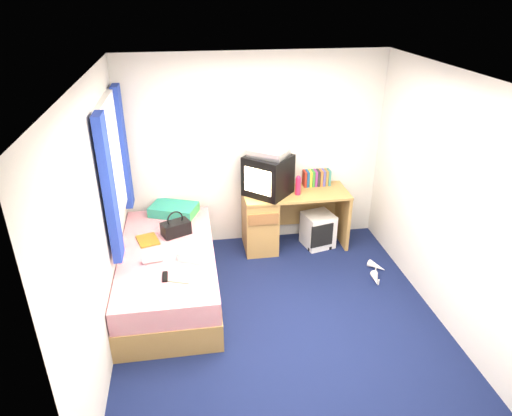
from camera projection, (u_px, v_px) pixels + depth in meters
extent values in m
plane|color=#0C1438|center=(280.00, 319.00, 4.63)|extent=(3.40, 3.40, 0.00)
plane|color=white|center=(287.00, 78.00, 3.57)|extent=(3.40, 3.40, 0.00)
plane|color=silver|center=(254.00, 152.00, 5.61)|extent=(3.20, 0.00, 3.20)
plane|color=silver|center=(344.00, 348.00, 2.59)|extent=(3.20, 0.00, 3.20)
plane|color=silver|center=(99.00, 227.00, 3.88)|extent=(0.00, 3.40, 3.40)
plane|color=silver|center=(448.00, 202.00, 4.32)|extent=(0.00, 3.40, 3.40)
cube|color=#AF8749|center=(170.00, 281.00, 4.97)|extent=(1.00, 2.00, 0.30)
cube|color=#936035|center=(219.00, 298.00, 4.68)|extent=(0.02, 0.70, 0.18)
cube|color=white|center=(168.00, 260.00, 4.85)|extent=(0.98, 1.98, 0.24)
cube|color=#18709F|center=(174.00, 210.00, 5.53)|extent=(0.63, 0.52, 0.12)
cube|color=#AF8749|center=(296.00, 193.00, 5.63)|extent=(1.30, 0.55, 0.03)
cube|color=#AF8749|center=(260.00, 223.00, 5.73)|extent=(0.40, 0.52, 0.72)
cube|color=#AF8749|center=(342.00, 217.00, 5.88)|extent=(0.04, 0.52, 0.72)
cube|color=#AF8749|center=(309.00, 204.00, 6.01)|extent=(0.78, 0.03, 0.55)
cube|color=white|center=(318.00, 230.00, 5.86)|extent=(0.43, 0.43, 0.44)
cube|color=black|center=(268.00, 175.00, 5.49)|extent=(0.66, 0.66, 0.49)
cube|color=#D5B986|center=(258.00, 181.00, 5.32)|extent=(0.28, 0.26, 0.30)
cube|color=silver|center=(268.00, 153.00, 5.36)|extent=(0.53, 0.51, 0.08)
cube|color=maroon|center=(304.00, 179.00, 5.76)|extent=(0.03, 0.13, 0.20)
cube|color=navy|center=(307.00, 178.00, 5.77)|extent=(0.03, 0.13, 0.20)
cube|color=gold|center=(310.00, 178.00, 5.77)|extent=(0.03, 0.13, 0.20)
cube|color=#337F33|center=(313.00, 178.00, 5.77)|extent=(0.03, 0.13, 0.20)
cube|color=#7F337F|center=(315.00, 178.00, 5.78)|extent=(0.03, 0.13, 0.20)
cube|color=#262626|center=(318.00, 178.00, 5.78)|extent=(0.03, 0.13, 0.20)
cube|color=#B26633|center=(321.00, 178.00, 5.79)|extent=(0.03, 0.13, 0.20)
cube|color=#4C4C99|center=(323.00, 177.00, 5.79)|extent=(0.03, 0.13, 0.20)
cube|color=olive|center=(326.00, 177.00, 5.80)|extent=(0.03, 0.13, 0.20)
cube|color=#337272|center=(329.00, 177.00, 5.80)|extent=(0.03, 0.13, 0.20)
cube|color=#321810|center=(325.00, 179.00, 5.82)|extent=(0.06, 0.12, 0.14)
cylinder|color=#DD1F44|center=(298.00, 186.00, 5.52)|extent=(0.09, 0.09, 0.22)
cylinder|color=white|center=(289.00, 184.00, 5.61)|extent=(0.06, 0.06, 0.19)
cube|color=black|center=(176.00, 228.00, 5.07)|extent=(0.35, 0.28, 0.15)
torus|color=black|center=(175.00, 219.00, 5.02)|extent=(0.18, 0.09, 0.19)
cube|color=silver|center=(194.00, 254.00, 4.65)|extent=(0.34, 0.32, 0.09)
cube|color=gold|center=(148.00, 240.00, 4.98)|extent=(0.28, 0.33, 0.01)
cylinder|color=silver|center=(152.00, 259.00, 4.58)|extent=(0.21, 0.10, 0.07)
cube|color=orange|center=(179.00, 281.00, 4.30)|extent=(0.23, 0.13, 0.01)
cube|color=black|center=(165.00, 277.00, 4.35)|extent=(0.05, 0.16, 0.02)
cube|color=silver|center=(111.00, 163.00, 4.57)|extent=(0.02, 0.90, 1.10)
cube|color=white|center=(103.00, 104.00, 4.31)|extent=(0.06, 1.06, 0.08)
cube|color=white|center=(120.00, 215.00, 4.83)|extent=(0.06, 1.06, 0.08)
cube|color=navy|center=(109.00, 191.00, 4.08)|extent=(0.08, 0.24, 1.40)
cube|color=navy|center=(123.00, 148.00, 5.12)|extent=(0.08, 0.24, 1.40)
cone|color=white|center=(377.00, 266.00, 5.42)|extent=(0.20, 0.23, 0.09)
cone|color=white|center=(376.00, 279.00, 5.19)|extent=(0.13, 0.23, 0.09)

